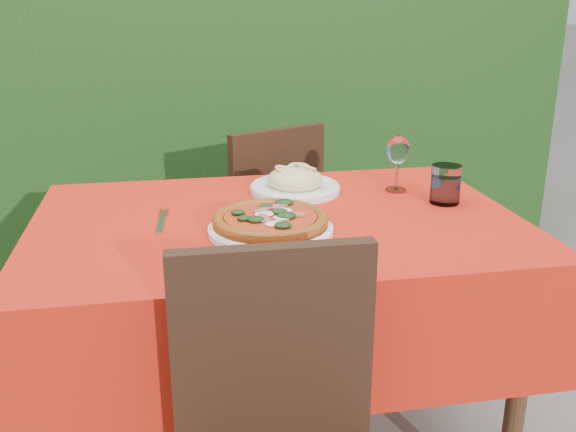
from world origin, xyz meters
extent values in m
cube|color=black|center=(0.00, 1.55, 0.80)|extent=(3.20, 0.55, 1.60)
cube|color=#492617|center=(0.00, 0.00, 0.72)|extent=(1.20, 0.80, 0.04)
cylinder|color=#492617|center=(0.54, -0.34, 0.35)|extent=(0.05, 0.05, 0.70)
cylinder|color=#492617|center=(-0.54, 0.34, 0.35)|extent=(0.05, 0.05, 0.70)
cylinder|color=#492617|center=(0.54, 0.34, 0.35)|extent=(0.05, 0.05, 0.70)
cube|color=red|center=(0.00, 0.00, 0.59)|extent=(1.26, 0.86, 0.32)
cube|color=black|center=(-0.09, -0.49, 0.65)|extent=(0.39, 0.04, 0.43)
cube|color=black|center=(0.04, 0.78, 0.42)|extent=(0.52, 0.52, 0.04)
cube|color=black|center=(0.11, 0.62, 0.65)|extent=(0.37, 0.20, 0.43)
cylinder|color=black|center=(0.12, 1.00, 0.20)|extent=(0.03, 0.03, 0.40)
cylinder|color=black|center=(-0.19, 0.86, 0.20)|extent=(0.03, 0.03, 0.40)
cylinder|color=black|center=(0.26, 0.70, 0.20)|extent=(0.03, 0.03, 0.40)
cylinder|color=black|center=(-0.05, 0.56, 0.20)|extent=(0.03, 0.03, 0.40)
cylinder|color=white|center=(-0.03, -0.11, 0.76)|extent=(0.30, 0.30, 0.02)
cylinder|color=#AD6418|center=(-0.03, -0.11, 0.77)|extent=(0.36, 0.36, 0.02)
cylinder|color=#A10A0C|center=(-0.03, -0.11, 0.79)|extent=(0.29, 0.29, 0.01)
cylinder|color=white|center=(0.09, 0.22, 0.76)|extent=(0.27, 0.27, 0.02)
ellipsoid|color=#F2E597|center=(0.09, 0.22, 0.79)|extent=(0.21, 0.21, 0.07)
cylinder|color=silver|center=(0.48, 0.04, 0.80)|extent=(0.08, 0.08, 0.11)
cylinder|color=#9ABDD1|center=(0.48, 0.04, 0.79)|extent=(0.07, 0.07, 0.08)
cylinder|color=silver|center=(0.39, 0.18, 0.75)|extent=(0.06, 0.06, 0.01)
cylinder|color=silver|center=(0.39, 0.18, 0.80)|extent=(0.01, 0.01, 0.09)
ellipsoid|color=silver|center=(0.39, 0.18, 0.87)|extent=(0.07, 0.07, 0.09)
cube|color=silver|center=(-0.30, 0.00, 0.75)|extent=(0.04, 0.21, 0.01)
camera|label=1|loc=(-0.26, -1.56, 1.29)|focal=40.00mm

